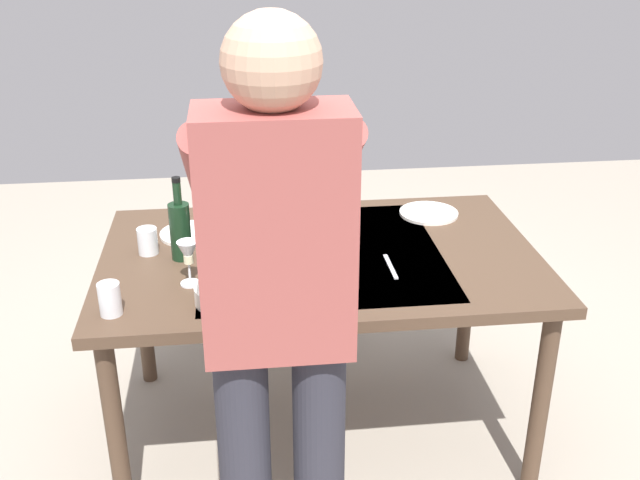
# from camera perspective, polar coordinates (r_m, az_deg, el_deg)

# --- Properties ---
(ground_plane) EXTENTS (6.00, 6.00, 0.00)m
(ground_plane) POSITION_cam_1_polar(r_m,az_deg,el_deg) (3.02, 0.00, -14.14)
(ground_plane) COLOR #9E9384
(dining_table) EXTENTS (1.53, 0.96, 0.76)m
(dining_table) POSITION_cam_1_polar(r_m,az_deg,el_deg) (2.64, 0.00, -2.45)
(dining_table) COLOR #4C3828
(dining_table) RESTS_ON ground_plane
(chair_near) EXTENTS (0.40, 0.40, 0.91)m
(chair_near) POSITION_cam_1_polar(r_m,az_deg,el_deg) (3.48, -3.77, 1.57)
(chair_near) COLOR #352114
(chair_near) RESTS_ON ground_plane
(person_server) EXTENTS (0.42, 0.61, 1.69)m
(person_server) POSITION_cam_1_polar(r_m,az_deg,el_deg) (1.84, -3.25, -5.51)
(person_server) COLOR #2D2D38
(person_server) RESTS_ON ground_plane
(wine_bottle) EXTENTS (0.07, 0.07, 0.30)m
(wine_bottle) POSITION_cam_1_polar(r_m,az_deg,el_deg) (2.57, -10.68, 0.85)
(wine_bottle) COLOR black
(wine_bottle) RESTS_ON dining_table
(wine_glass_left) EXTENTS (0.07, 0.07, 0.15)m
(wine_glass_left) POSITION_cam_1_polar(r_m,az_deg,el_deg) (2.76, -4.67, 2.80)
(wine_glass_left) COLOR white
(wine_glass_left) RESTS_ON dining_table
(wine_glass_right) EXTENTS (0.07, 0.07, 0.15)m
(wine_glass_right) POSITION_cam_1_polar(r_m,az_deg,el_deg) (2.39, -10.08, -1.14)
(wine_glass_right) COLOR white
(wine_glass_right) RESTS_ON dining_table
(water_cup_near_left) EXTENTS (0.07, 0.07, 0.10)m
(water_cup_near_left) POSITION_cam_1_polar(r_m,az_deg,el_deg) (2.28, -1.74, -3.62)
(water_cup_near_left) COLOR silver
(water_cup_near_left) RESTS_ON dining_table
(water_cup_near_right) EXTENTS (0.07, 0.07, 0.10)m
(water_cup_near_right) POSITION_cam_1_polar(r_m,az_deg,el_deg) (2.30, -15.82, -4.38)
(water_cup_near_right) COLOR silver
(water_cup_near_right) RESTS_ON dining_table
(water_cup_far_left) EXTENTS (0.07, 0.07, 0.09)m
(water_cup_far_left) POSITION_cam_1_polar(r_m,az_deg,el_deg) (2.66, -13.08, -0.07)
(water_cup_far_left) COLOR silver
(water_cup_far_left) RESTS_ON dining_table
(serving_bowl_pasta) EXTENTS (0.30, 0.30, 0.07)m
(serving_bowl_pasta) POSITION_cam_1_polar(r_m,az_deg,el_deg) (2.64, -0.58, 0.13)
(serving_bowl_pasta) COLOR white
(serving_bowl_pasta) RESTS_ON dining_table
(side_bowl_salad) EXTENTS (0.18, 0.18, 0.07)m
(side_bowl_salad) POSITION_cam_1_polar(r_m,az_deg,el_deg) (2.30, -7.40, -3.99)
(side_bowl_salad) COLOR white
(side_bowl_salad) RESTS_ON dining_table
(dinner_plate_near) EXTENTS (0.23, 0.23, 0.01)m
(dinner_plate_near) POSITION_cam_1_polar(r_m,az_deg,el_deg) (2.96, 8.34, 2.06)
(dinner_plate_near) COLOR white
(dinner_plate_near) RESTS_ON dining_table
(dinner_plate_far) EXTENTS (0.23, 0.23, 0.01)m
(dinner_plate_far) POSITION_cam_1_polar(r_m,az_deg,el_deg) (2.79, -9.85, 0.50)
(dinner_plate_far) COLOR white
(dinner_plate_far) RESTS_ON dining_table
(table_fork) EXTENTS (0.02, 0.18, 0.00)m
(table_fork) POSITION_cam_1_polar(r_m,az_deg,el_deg) (2.52, 5.43, -2.05)
(table_fork) COLOR silver
(table_fork) RESTS_ON dining_table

